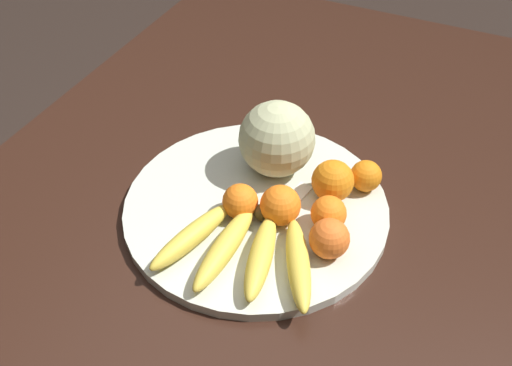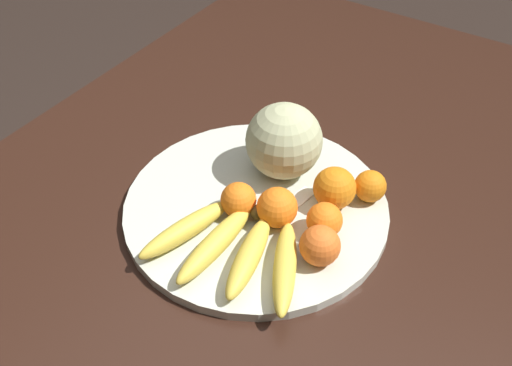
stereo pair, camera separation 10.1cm
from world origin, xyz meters
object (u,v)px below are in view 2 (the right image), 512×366
at_px(orange_back_left, 320,246).
at_px(orange_top_small, 370,186).
at_px(banana_bunch, 233,248).
at_px(orange_back_right, 237,199).
at_px(fruit_bowl, 256,207).
at_px(orange_front_left, 324,220).
at_px(melon, 284,141).
at_px(orange_mid_center, 335,188).
at_px(kitchen_table, 245,244).
at_px(produce_tag, 295,202).
at_px(orange_front_right, 278,207).

distance_m(orange_back_left, orange_top_small, 0.17).
distance_m(banana_bunch, orange_back_right, 0.10).
bearing_deg(fruit_bowl, orange_front_left, -88.52).
relative_size(banana_bunch, orange_back_left, 4.21).
distance_m(melon, orange_mid_center, 0.13).
height_order(kitchen_table, produce_tag, produce_tag).
height_order(melon, banana_bunch, melon).
distance_m(orange_top_small, produce_tag, 0.13).
bearing_deg(orange_top_small, orange_front_right, 142.06).
bearing_deg(melon, kitchen_table, 176.86).
xyz_separation_m(fruit_bowl, orange_front_left, (0.00, -0.13, 0.04)).
height_order(fruit_bowl, orange_front_left, orange_front_left).
xyz_separation_m(orange_front_right, produce_tag, (0.05, -0.00, -0.03)).
xyz_separation_m(kitchen_table, produce_tag, (0.06, -0.07, 0.10)).
distance_m(fruit_bowl, melon, 0.13).
relative_size(melon, banana_bunch, 0.50).
distance_m(orange_front_left, orange_back_right, 0.15).
distance_m(kitchen_table, produce_tag, 0.13).
xyz_separation_m(orange_front_left, orange_back_left, (-0.05, -0.02, 0.00)).
bearing_deg(kitchen_table, orange_front_right, -87.93).
height_order(kitchen_table, melon, melon).
distance_m(melon, orange_front_left, 0.17).
height_order(melon, orange_front_right, melon).
xyz_separation_m(orange_front_right, orange_mid_center, (0.09, -0.06, 0.00)).
xyz_separation_m(melon, orange_front_right, (-0.12, -0.06, -0.03)).
distance_m(kitchen_table, melon, 0.20).
distance_m(kitchen_table, orange_top_small, 0.25).
height_order(orange_mid_center, orange_top_small, orange_mid_center).
bearing_deg(fruit_bowl, orange_front_right, -105.47).
xyz_separation_m(fruit_bowl, orange_mid_center, (0.07, -0.11, 0.05)).
distance_m(fruit_bowl, orange_front_left, 0.14).
distance_m(melon, orange_front_right, 0.14).
bearing_deg(orange_front_right, kitchen_table, 92.07).
bearing_deg(orange_mid_center, produce_tag, 120.83).
distance_m(orange_mid_center, orange_back_right, 0.17).
height_order(orange_back_right, produce_tag, orange_back_right).
bearing_deg(fruit_bowl, orange_top_small, -52.67).
bearing_deg(orange_mid_center, kitchen_table, 125.89).
distance_m(melon, produce_tag, 0.11).
relative_size(orange_mid_center, orange_back_right, 1.21).
bearing_deg(melon, orange_back_left, -134.12).
height_order(orange_back_right, orange_top_small, orange_back_right).
bearing_deg(orange_top_small, melon, 96.27).
bearing_deg(produce_tag, banana_bunch, -177.92).
relative_size(orange_front_left, orange_front_right, 0.87).
height_order(fruit_bowl, orange_back_right, orange_back_right).
relative_size(orange_front_right, produce_tag, 0.78).
xyz_separation_m(kitchen_table, orange_back_left, (-0.03, -0.17, 0.13)).
relative_size(banana_bunch, orange_front_left, 4.59).
bearing_deg(kitchen_table, melon, -3.14).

